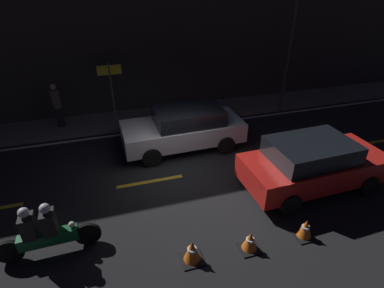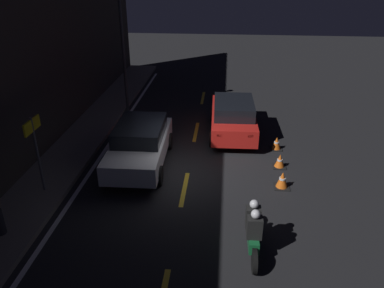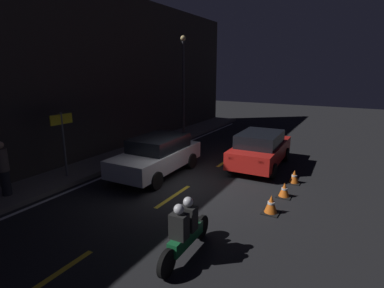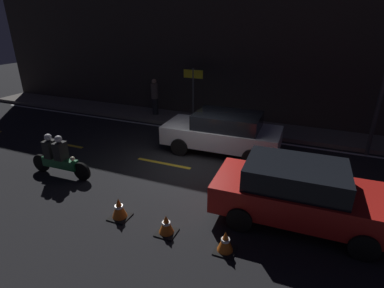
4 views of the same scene
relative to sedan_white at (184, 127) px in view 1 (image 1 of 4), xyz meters
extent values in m
plane|color=black|center=(-0.56, -1.73, -0.79)|extent=(56.00, 56.00, 0.00)
cube|color=#605B56|center=(-0.56, 2.77, -0.71)|extent=(28.00, 1.80, 0.16)
cube|color=#2D2826|center=(-0.56, 3.81, 3.01)|extent=(28.00, 0.30, 7.60)
cube|color=gold|center=(-1.56, -1.73, -0.79)|extent=(2.00, 0.14, 0.01)
cube|color=gold|center=(2.94, -1.73, -0.79)|extent=(2.00, 0.14, 0.01)
cube|color=silver|center=(-0.56, 1.62, -0.79)|extent=(25.20, 0.14, 0.01)
cube|color=silver|center=(-0.06, 0.00, -0.14)|extent=(4.21, 1.86, 0.66)
cube|color=black|center=(0.15, 0.00, 0.44)|extent=(2.33, 1.65, 0.51)
cube|color=red|center=(2.01, -0.53, 0.02)|extent=(0.06, 0.20, 0.10)
cube|color=red|center=(1.99, 0.62, 0.02)|extent=(0.06, 0.20, 0.10)
cylinder|color=black|center=(-1.33, -0.90, -0.47)|extent=(0.64, 0.19, 0.64)
cylinder|color=black|center=(-1.37, 0.84, -0.47)|extent=(0.64, 0.19, 0.64)
cylinder|color=black|center=(1.26, -0.84, -0.47)|extent=(0.64, 0.19, 0.64)
cylinder|color=black|center=(1.22, 0.89, -0.47)|extent=(0.64, 0.19, 0.64)
cube|color=red|center=(2.94, -3.27, -0.15)|extent=(4.17, 1.85, 0.68)
cube|color=black|center=(2.74, -3.28, 0.46)|extent=(2.31, 1.63, 0.52)
cube|color=red|center=(0.90, -2.76, 0.02)|extent=(0.07, 0.20, 0.10)
cube|color=red|center=(0.93, -3.89, 0.02)|extent=(0.07, 0.20, 0.10)
cylinder|color=black|center=(4.20, -2.39, -0.49)|extent=(0.61, 0.20, 0.60)
cylinder|color=black|center=(4.25, -4.09, -0.49)|extent=(0.61, 0.20, 0.60)
cylinder|color=black|center=(1.64, -2.46, -0.49)|extent=(0.61, 0.20, 0.60)
cylinder|color=black|center=(1.69, -4.16, -0.49)|extent=(0.61, 0.20, 0.60)
cylinder|color=black|center=(-3.31, -3.69, -0.50)|extent=(0.59, 0.09, 0.59)
cylinder|color=black|center=(-4.91, -3.73, -0.50)|extent=(0.59, 0.11, 0.59)
cube|color=#14592D|center=(-4.11, -3.71, -0.35)|extent=(1.23, 0.27, 0.30)
sphere|color=#F2EABF|center=(-3.59, -3.70, -0.12)|extent=(0.14, 0.14, 0.14)
cube|color=black|center=(-4.01, -3.71, 0.08)|extent=(0.29, 0.37, 0.55)
sphere|color=silver|center=(-4.01, -3.71, 0.46)|extent=(0.22, 0.22, 0.22)
cube|color=black|center=(-4.41, -3.72, 0.08)|extent=(0.29, 0.37, 0.55)
sphere|color=silver|center=(-4.41, -3.72, 0.46)|extent=(0.22, 0.22, 0.22)
cube|color=black|center=(-1.17, -4.83, -0.77)|extent=(0.49, 0.49, 0.03)
cone|color=orange|center=(-1.17, -4.83, -0.50)|extent=(0.37, 0.37, 0.52)
cylinder|color=white|center=(-1.17, -4.83, -0.47)|extent=(0.21, 0.21, 0.06)
cube|color=black|center=(0.17, -4.91, -0.77)|extent=(0.46, 0.46, 0.03)
cone|color=orange|center=(0.17, -4.91, -0.53)|extent=(0.35, 0.35, 0.45)
cylinder|color=white|center=(0.17, -4.91, -0.51)|extent=(0.19, 0.19, 0.05)
cube|color=black|center=(1.59, -4.95, -0.77)|extent=(0.45, 0.45, 0.03)
cone|color=orange|center=(1.59, -4.95, -0.52)|extent=(0.34, 0.34, 0.47)
cylinder|color=white|center=(1.59, -4.95, -0.50)|extent=(0.19, 0.19, 0.06)
cylinder|color=black|center=(-4.33, 2.76, -0.23)|extent=(0.28, 0.28, 0.80)
cylinder|color=#594C47|center=(-4.33, 2.76, 0.53)|extent=(0.34, 0.34, 0.71)
sphere|color=tan|center=(-4.33, 2.76, 1.01)|extent=(0.23, 0.23, 0.23)
cylinder|color=#4C4C51|center=(-2.22, 2.56, 0.57)|extent=(0.08, 0.08, 2.40)
cube|color=yellow|center=(-2.22, 2.56, 1.52)|extent=(0.90, 0.05, 0.36)
cylinder|color=#333338|center=(4.94, 1.72, 1.96)|extent=(0.14, 0.14, 5.50)
camera|label=1|loc=(-2.46, -9.10, 4.67)|focal=28.00mm
camera|label=2|loc=(-11.60, -2.90, 5.69)|focal=35.00mm
camera|label=3|loc=(-9.20, -6.70, 3.26)|focal=28.00mm
camera|label=4|loc=(2.85, -9.84, 3.79)|focal=28.00mm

